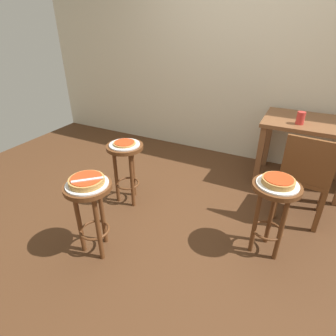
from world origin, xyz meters
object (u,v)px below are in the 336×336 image
object	(u,v)px
pizza_foreground	(87,181)
stool_leftside	(126,161)
serving_plate_leftside	(125,145)
wooden_chair	(306,175)
dining_table	(308,132)
pizza_middle	(278,181)
pizza_server_knife	(87,180)
serving_plate_middle	(278,184)
cup_near_edge	(301,118)
stool_foreground	(90,204)
pizza_leftside	(124,143)
serving_plate_foreground	(87,184)
stool_middle	(273,204)

from	to	relation	value
pizza_foreground	stool_leftside	bearing A→B (deg)	103.15
serving_plate_leftside	wooden_chair	bearing A→B (deg)	17.01
dining_table	wooden_chair	world-z (taller)	wooden_chair
pizza_middle	pizza_server_knife	size ratio (longest dim) A/B	1.04
serving_plate_middle	stool_leftside	size ratio (longest dim) A/B	0.47
pizza_middle	serving_plate_middle	bearing A→B (deg)	0.00
dining_table	cup_near_edge	world-z (taller)	cup_near_edge
stool_foreground	pizza_leftside	distance (m)	0.75
cup_near_edge	pizza_server_knife	bearing A→B (deg)	-125.14
stool_foreground	serving_plate_leftside	bearing A→B (deg)	103.15
stool_foreground	serving_plate_foreground	xyz separation A→B (m)	(0.00, 0.00, 0.18)
serving_plate_foreground	stool_middle	bearing A→B (deg)	26.78
stool_foreground	wooden_chair	distance (m)	1.84
pizza_leftside	serving_plate_leftside	bearing A→B (deg)	90.00
pizza_foreground	cup_near_edge	bearing A→B (deg)	53.89
stool_middle	stool_foreground	bearing A→B (deg)	-153.22
pizza_foreground	pizza_middle	distance (m)	1.37
serving_plate_middle	wooden_chair	xyz separation A→B (m)	(0.19, 0.57, -0.17)
pizza_middle	pizza_server_knife	bearing A→B (deg)	-151.88
serving_plate_foreground	serving_plate_middle	world-z (taller)	same
cup_near_edge	wooden_chair	bearing A→B (deg)	-74.25
stool_middle	pizza_middle	distance (m)	0.20
stool_leftside	pizza_leftside	size ratio (longest dim) A/B	3.02
stool_middle	serving_plate_leftside	distance (m)	1.40
stool_leftside	dining_table	xyz separation A→B (m)	(1.52, 1.19, 0.16)
pizza_leftside	pizza_foreground	bearing A→B (deg)	-76.85
pizza_leftside	pizza_server_knife	bearing A→B (deg)	-74.96
pizza_middle	stool_leftside	bearing A→B (deg)	176.42
serving_plate_middle	pizza_server_knife	size ratio (longest dim) A/B	1.36
serving_plate_middle	dining_table	distance (m)	1.28
stool_middle	dining_table	distance (m)	1.29
pizza_leftside	cup_near_edge	distance (m)	1.76
stool_middle	cup_near_edge	distance (m)	1.16
stool_leftside	serving_plate_foreground	bearing A→B (deg)	-76.85
stool_middle	pizza_server_knife	world-z (taller)	pizza_server_knife
pizza_middle	serving_plate_leftside	bearing A→B (deg)	176.42
pizza_foreground	serving_plate_middle	size ratio (longest dim) A/B	0.85
pizza_middle	stool_leftside	size ratio (longest dim) A/B	0.36
serving_plate_middle	pizza_leftside	size ratio (longest dim) A/B	1.43
pizza_leftside	wooden_chair	world-z (taller)	wooden_chair
stool_foreground	stool_leftside	size ratio (longest dim) A/B	1.00
pizza_leftside	stool_foreground	bearing A→B (deg)	-76.85
cup_near_edge	pizza_middle	bearing A→B (deg)	-91.99
pizza_foreground	serving_plate_middle	world-z (taller)	pizza_foreground
stool_middle	wooden_chair	distance (m)	0.60
serving_plate_foreground	pizza_server_knife	world-z (taller)	pizza_server_knife
serving_plate_foreground	pizza_middle	bearing A→B (deg)	26.78
stool_leftside	pizza_server_knife	size ratio (longest dim) A/B	2.86
pizza_server_knife	pizza_middle	bearing A→B (deg)	-15.20
serving_plate_leftside	wooden_chair	distance (m)	1.65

